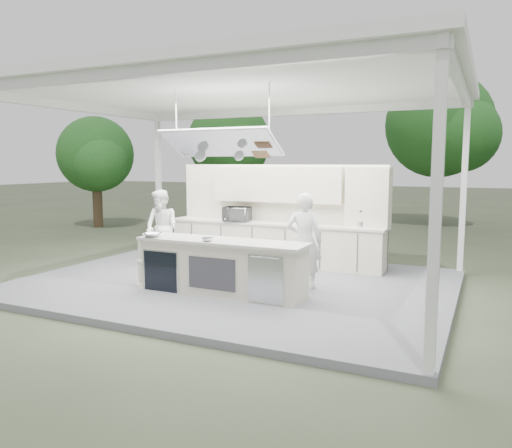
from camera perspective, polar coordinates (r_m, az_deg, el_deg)
The scene contains 12 objects.
ground at distance 9.82m, azimuth -2.34°, elevation -7.21°, with size 90.00×90.00×0.00m, color #424D35.
stage_deck at distance 9.80m, azimuth -2.35°, elevation -6.87°, with size 8.00×6.00×0.12m, color #5D5D62.
tent at distance 9.59m, azimuth -2.48°, elevation 14.80°, with size 8.20×6.20×3.86m.
demo_island at distance 8.82m, azimuth -4.08°, elevation -4.87°, with size 3.10×0.79×0.95m.
back_counter at distance 11.38m, azimuth 2.07°, elevation -2.16°, with size 5.08×0.72×0.95m.
back_wall_unit at distance 11.30m, azimuth 4.60°, elevation 2.75°, with size 5.05×0.48×2.25m.
tree_cluster at distance 18.79m, azimuth 11.26°, elevation 9.55°, with size 19.55×9.40×5.85m.
head_chef at distance 9.12m, azimuth 5.55°, elevation -1.92°, with size 0.64×0.42×1.76m, color silver.
sous_chef at distance 11.39m, azimuth -10.72°, elevation -0.39°, with size 0.82×0.64×1.70m, color white.
toaster_oven at distance 11.47m, azimuth -2.19°, elevation 1.13°, with size 0.60×0.41×0.33m, color #AFB1B6.
bowl_large at distance 9.22m, azimuth -11.79°, elevation -1.24°, with size 0.32×0.32×0.08m, color #B4B6BB.
bowl_small at distance 8.60m, azimuth -5.58°, elevation -1.76°, with size 0.21×0.21×0.06m, color silver.
Camera 1 is at (4.41, -8.43, 2.41)m, focal length 35.00 mm.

